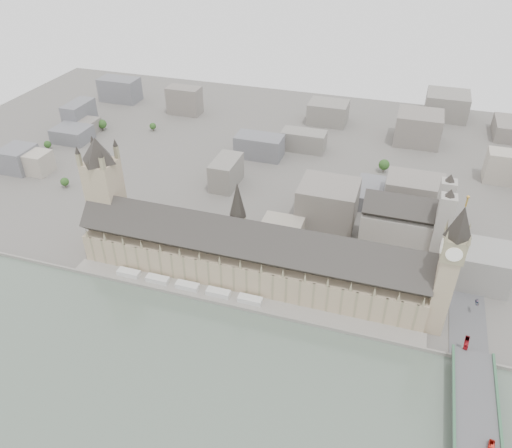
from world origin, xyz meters
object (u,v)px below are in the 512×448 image
(car_approach, at_px, (477,302))
(westminster_abbey, at_px, (406,225))
(victoria_tower, at_px, (105,190))
(palace_of_westminster, at_px, (248,256))
(elizabeth_tower, at_px, (450,263))
(red_bus_north, at_px, (466,343))

(car_approach, bearing_deg, westminster_abbey, 129.21)
(victoria_tower, height_order, car_approach, victoria_tower)
(palace_of_westminster, distance_m, elizabeth_tower, 142.94)
(westminster_abbey, bearing_deg, car_approach, -48.76)
(red_bus_north, bearing_deg, elizabeth_tower, 145.86)
(victoria_tower, relative_size, car_approach, 19.00)
(car_approach, bearing_deg, palace_of_westminster, -177.78)
(elizabeth_tower, bearing_deg, westminster_abbey, 107.29)
(palace_of_westminster, relative_size, westminster_abbey, 3.90)
(elizabeth_tower, height_order, westminster_abbey, elizabeth_tower)
(westminster_abbey, height_order, car_approach, westminster_abbey)
(red_bus_north, bearing_deg, car_approach, 88.26)
(palace_of_westminster, bearing_deg, elizabeth_tower, -4.85)
(elizabeth_tower, xyz_separation_m, westminster_abbey, (-27.08, 87.00, -33.01))
(elizabeth_tower, xyz_separation_m, victoria_tower, (-260.00, 18.00, -2.88))
(westminster_abbey, bearing_deg, red_bus_north, -66.08)
(victoria_tower, distance_m, red_bus_north, 285.54)
(palace_of_westminster, xyz_separation_m, elizabeth_tower, (138.00, -11.70, 35.38))
(elizabeth_tower, bearing_deg, red_bus_north, -43.40)
(elizabeth_tower, bearing_deg, victoria_tower, 176.04)
(palace_of_westminster, height_order, car_approach, palace_of_westminster)
(westminster_abbey, xyz_separation_m, red_bus_north, (46.89, -105.74, -13.29))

